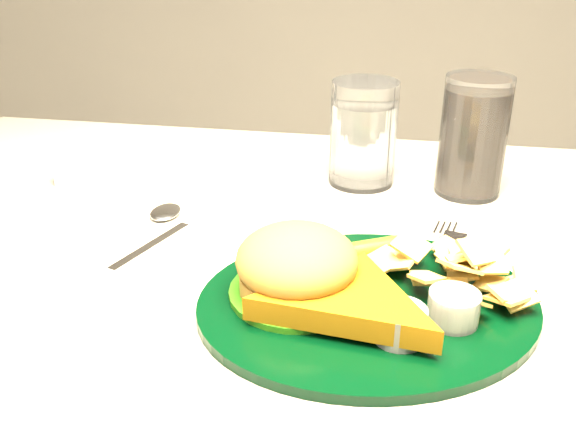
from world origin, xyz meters
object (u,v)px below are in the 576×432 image
(water_glass, at_px, (363,133))
(fork_napkin, at_px, (450,281))
(dinner_plate, at_px, (370,275))
(cola_glass, at_px, (473,136))

(water_glass, xyz_separation_m, fork_napkin, (0.11, -0.25, -0.06))
(dinner_plate, xyz_separation_m, cola_glass, (0.11, 0.29, 0.04))
(cola_glass, xyz_separation_m, fork_napkin, (-0.03, -0.24, -0.07))
(dinner_plate, bearing_deg, cola_glass, 51.54)
(dinner_plate, relative_size, water_glass, 2.29)
(water_glass, bearing_deg, fork_napkin, -67.29)
(dinner_plate, distance_m, cola_glass, 0.31)
(dinner_plate, distance_m, fork_napkin, 0.10)
(water_glass, height_order, cola_glass, cola_glass)
(dinner_plate, height_order, fork_napkin, dinner_plate)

